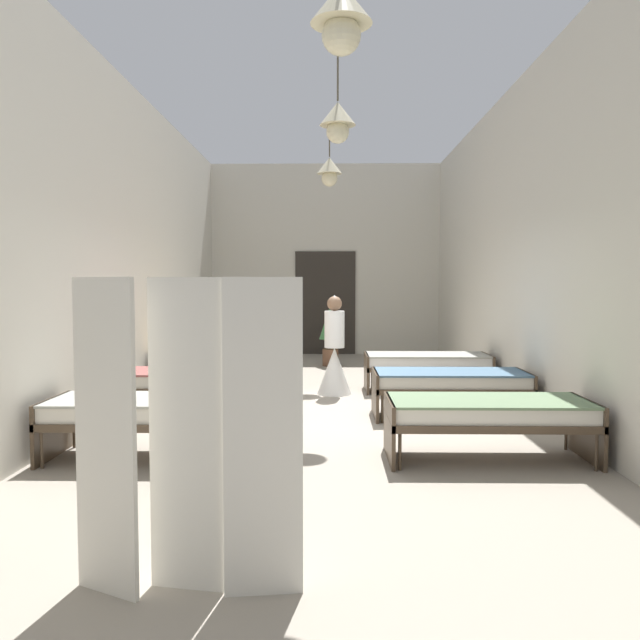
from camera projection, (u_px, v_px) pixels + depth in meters
ground_plane at (321, 420)px, 7.91m from camera, size 5.92×14.58×0.10m
room_shell at (322, 244)px, 9.01m from camera, size 5.72×14.18×4.43m
bed_left_row_0 at (149, 412)px, 6.01m from camera, size 1.90×0.84×0.57m
bed_right_row_0 at (488, 413)px, 5.96m from camera, size 1.90×0.84×0.57m
bed_left_row_1 at (192, 381)px, 7.91m from camera, size 1.90×0.84×0.57m
bed_right_row_1 at (450, 382)px, 7.86m from camera, size 1.90×0.84×0.57m
bed_left_row_2 at (219, 362)px, 9.81m from camera, size 1.90×0.84×0.57m
bed_right_row_2 at (427, 363)px, 9.75m from camera, size 1.90×0.84×0.57m
nurse_near_aisle at (334, 359)px, 9.49m from camera, size 0.52×0.52×1.49m
potted_plant at (330, 329)px, 12.70m from camera, size 0.45×0.45×1.23m
privacy_screen at (185, 437)px, 3.37m from camera, size 1.24×0.22×1.70m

